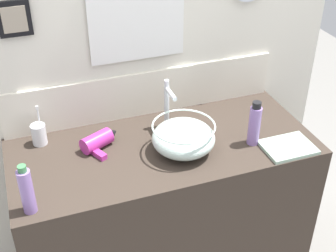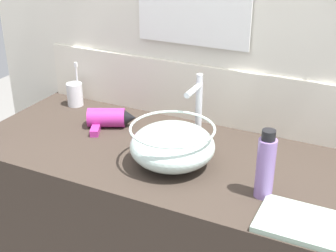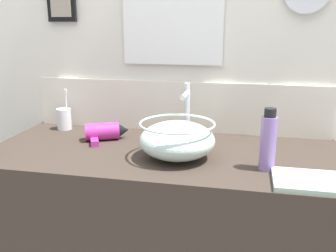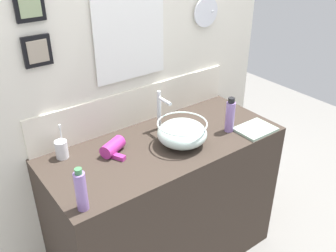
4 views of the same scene
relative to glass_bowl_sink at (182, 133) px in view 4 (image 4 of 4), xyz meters
name	(u,v)px [view 4 (image 4 of 4)]	position (x,y,z in m)	size (l,w,h in m)	color
vanity_counter	(165,205)	(-0.07, 0.06, -0.52)	(1.35, 0.59, 0.90)	#382D26
back_panel	(131,66)	(-0.07, 0.39, 0.29)	(1.92, 0.10, 2.50)	silver
glass_bowl_sink	(182,133)	(0.00, 0.00, 0.00)	(0.27, 0.27, 0.13)	silver
faucet	(160,108)	(0.00, 0.20, 0.07)	(0.02, 0.12, 0.24)	silver
hair_drier	(115,146)	(-0.33, 0.15, -0.04)	(0.19, 0.18, 0.07)	#B22D8C
toothbrush_cup	(62,149)	(-0.58, 0.27, -0.02)	(0.07, 0.07, 0.19)	silver
soap_dispenser	(81,191)	(-0.67, -0.16, 0.03)	(0.05, 0.05, 0.21)	#8C6BB2
spray_bottle	(230,116)	(0.31, -0.05, 0.03)	(0.05, 0.05, 0.21)	#8C6BB2
hand_towel	(255,129)	(0.44, -0.14, -0.06)	(0.22, 0.17, 0.02)	#99B29E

